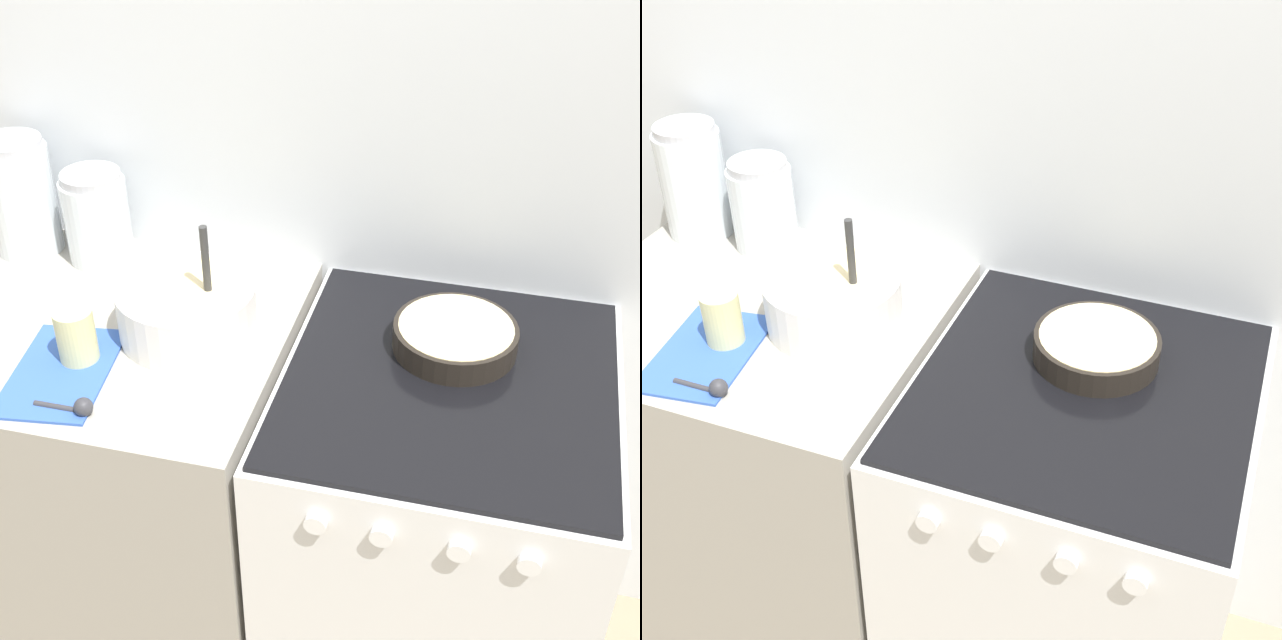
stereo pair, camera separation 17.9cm
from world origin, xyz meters
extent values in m
cube|color=silver|center=(0.00, 0.72, 1.20)|extent=(4.60, 0.05, 2.40)
cube|color=#9E998E|center=(-0.40, 0.35, 0.47)|extent=(0.80, 0.69, 0.94)
cube|color=silver|center=(0.34, 0.35, 0.46)|extent=(0.66, 0.69, 0.93)
cube|color=black|center=(0.34, 0.35, 0.93)|extent=(0.63, 0.67, 0.01)
cylinder|color=white|center=(0.16, -0.01, 0.86)|extent=(0.04, 0.02, 0.04)
cylinder|color=white|center=(0.28, -0.01, 0.86)|extent=(0.04, 0.02, 0.04)
cylinder|color=white|center=(0.41, -0.01, 0.86)|extent=(0.04, 0.02, 0.04)
cylinder|color=white|center=(0.52, -0.01, 0.86)|extent=(0.04, 0.02, 0.04)
cylinder|color=white|center=(-0.20, 0.36, 1.00)|extent=(0.28, 0.28, 0.11)
cylinder|color=beige|center=(-0.20, 0.36, 1.02)|extent=(0.25, 0.25, 0.06)
cylinder|color=#333333|center=(-0.15, 0.36, 1.08)|extent=(0.02, 0.02, 0.24)
cylinder|color=black|center=(0.34, 0.44, 0.97)|extent=(0.25, 0.25, 0.05)
cylinder|color=beige|center=(0.34, 0.44, 0.97)|extent=(0.23, 0.23, 0.05)
cylinder|color=silver|center=(-0.69, 0.60, 1.07)|extent=(0.16, 0.16, 0.26)
cylinder|color=red|center=(-0.69, 0.60, 1.02)|extent=(0.14, 0.14, 0.15)
cylinder|color=#B2B2B7|center=(-0.69, 0.60, 1.21)|extent=(0.14, 0.14, 0.02)
cylinder|color=silver|center=(-0.51, 0.60, 1.04)|extent=(0.15, 0.15, 0.20)
cylinder|color=olive|center=(-0.51, 0.60, 1.00)|extent=(0.13, 0.13, 0.12)
cylinder|color=#B2B2B7|center=(-0.51, 0.60, 1.15)|extent=(0.13, 0.13, 0.02)
cylinder|color=beige|center=(-0.38, 0.22, 1.00)|extent=(0.08, 0.08, 0.12)
cube|color=#3359B2|center=(-0.39, 0.17, 0.94)|extent=(0.22, 0.31, 0.01)
cylinder|color=#333338|center=(-0.35, 0.07, 0.95)|extent=(0.09, 0.01, 0.01)
sphere|color=#333338|center=(-0.30, 0.07, 0.96)|extent=(0.04, 0.04, 0.04)
camera|label=1|loc=(0.42, -1.02, 2.02)|focal=50.00mm
camera|label=2|loc=(0.60, -0.97, 2.02)|focal=50.00mm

